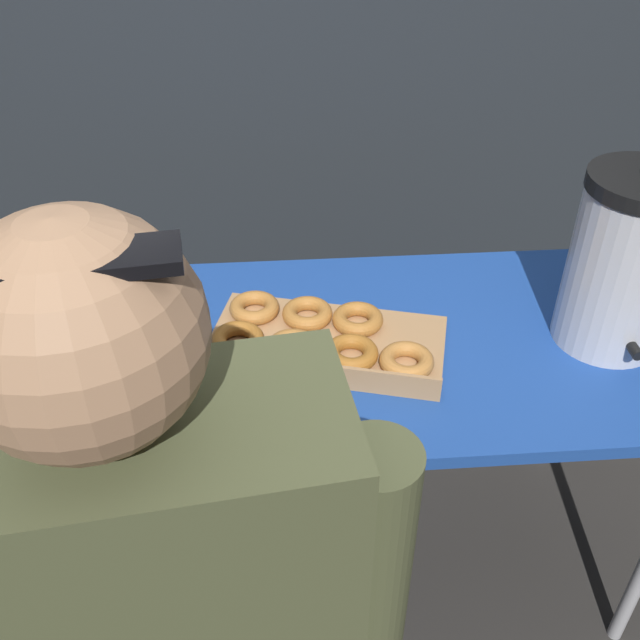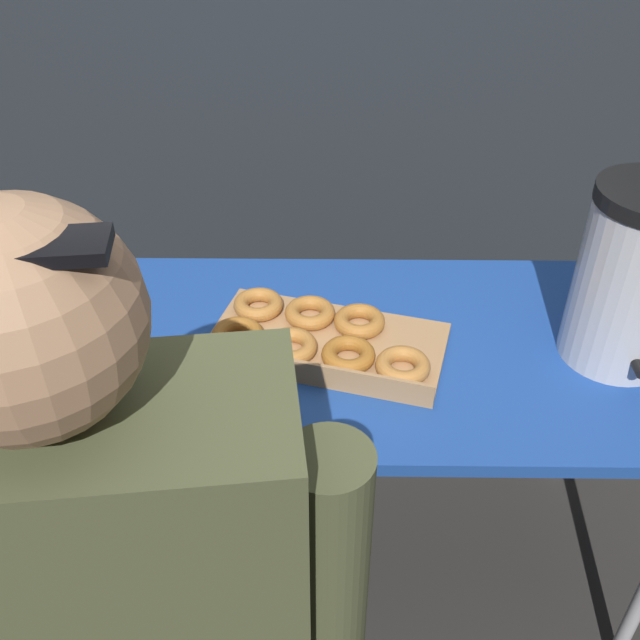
{
  "view_description": "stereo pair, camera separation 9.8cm",
  "coord_description": "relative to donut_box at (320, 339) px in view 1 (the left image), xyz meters",
  "views": [
    {
      "loc": [
        -0.08,
        -1.12,
        1.61
      ],
      "look_at": [
        0.01,
        0.0,
        0.76
      ],
      "focal_mm": 40.0,
      "sensor_mm": 36.0,
      "label": 1
    },
    {
      "loc": [
        0.02,
        -1.12,
        1.61
      ],
      "look_at": [
        0.01,
        0.0,
        0.76
      ],
      "focal_mm": 40.0,
      "sensor_mm": 36.0,
      "label": 2
    }
  ],
  "objects": [
    {
      "name": "ground_plane",
      "position": [
        -0.0,
        0.01,
        -0.72
      ],
      "size": [
        12.0,
        12.0,
        0.0
      ],
      "primitive_type": "plane",
      "color": "#2D2B28"
    },
    {
      "name": "cell_phone",
      "position": [
        -0.34,
        -0.11,
        -0.02
      ],
      "size": [
        0.09,
        0.15,
        0.01
      ],
      "rotation": [
        0.0,
        0.0,
        0.17
      ],
      "color": "black",
      "rests_on": "folding_table"
    },
    {
      "name": "donut_box",
      "position": [
        0.0,
        0.0,
        0.0
      ],
      "size": [
        0.51,
        0.36,
        0.05
      ],
      "rotation": [
        0.0,
        0.0,
        -0.27
      ],
      "color": "tan",
      "rests_on": "folding_table"
    },
    {
      "name": "folding_table",
      "position": [
        -0.0,
        0.01,
        -0.07
      ],
      "size": [
        1.46,
        0.64,
        0.7
      ],
      "color": "#1E479E",
      "rests_on": "ground"
    },
    {
      "name": "coffee_urn",
      "position": [
        0.58,
        -0.01,
        0.16
      ],
      "size": [
        0.22,
        0.24,
        0.38
      ],
      "color": "silver",
      "rests_on": "folding_table"
    }
  ]
}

